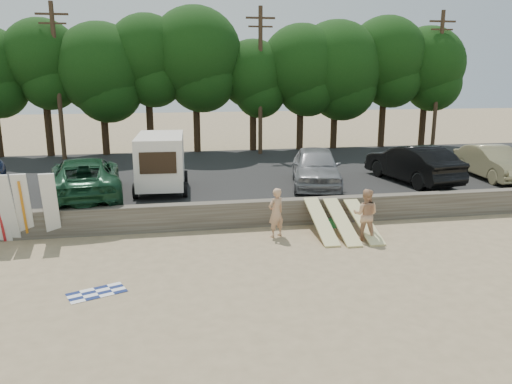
# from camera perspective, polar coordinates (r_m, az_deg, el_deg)

# --- Properties ---
(ground) EXTENTS (120.00, 120.00, 0.00)m
(ground) POSITION_cam_1_polar(r_m,az_deg,el_deg) (16.77, 3.88, -6.75)
(ground) COLOR tan
(ground) RESTS_ON ground
(seawall) EXTENTS (44.00, 0.50, 1.00)m
(seawall) POSITION_cam_1_polar(r_m,az_deg,el_deg) (19.39, 1.76, -2.35)
(seawall) COLOR #6B6356
(seawall) RESTS_ON ground
(parking_lot) EXTENTS (44.00, 14.50, 0.70)m
(parking_lot) POSITION_cam_1_polar(r_m,az_deg,el_deg) (26.60, -1.56, 1.70)
(parking_lot) COLOR #282828
(parking_lot) RESTS_ON ground
(treeline) EXTENTS (33.02, 6.11, 9.19)m
(treeline) POSITION_cam_1_polar(r_m,az_deg,el_deg) (33.15, -2.01, 14.54)
(treeline) COLOR #382616
(treeline) RESTS_ON parking_lot
(utility_poles) EXTENTS (25.80, 0.26, 9.00)m
(utility_poles) POSITION_cam_1_polar(r_m,az_deg,el_deg) (31.79, 0.50, 12.86)
(utility_poles) COLOR #473321
(utility_poles) RESTS_ON parking_lot
(box_trailer) EXTENTS (2.38, 3.99, 2.47)m
(box_trailer) POSITION_cam_1_polar(r_m,az_deg,el_deg) (22.14, -10.82, 3.62)
(box_trailer) COLOR white
(box_trailer) RESTS_ON parking_lot
(car_1) EXTENTS (3.54, 6.40, 1.69)m
(car_1) POSITION_cam_1_polar(r_m,az_deg,el_deg) (21.81, -18.99, 1.53)
(car_1) COLOR #163E25
(car_1) RESTS_ON parking_lot
(car_2) EXTENTS (3.24, 5.57, 1.78)m
(car_2) POSITION_cam_1_polar(r_m,az_deg,el_deg) (22.97, 6.85, 2.87)
(car_2) COLOR gray
(car_2) RESTS_ON parking_lot
(car_3) EXTENTS (2.81, 5.63, 1.77)m
(car_3) POSITION_cam_1_polar(r_m,az_deg,el_deg) (24.81, 17.44, 3.13)
(car_3) COLOR black
(car_3) RESTS_ON parking_lot
(car_4) EXTENTS (1.99, 4.92, 1.59)m
(car_4) POSITION_cam_1_polar(r_m,az_deg,el_deg) (27.10, 25.45, 3.06)
(car_4) COLOR #9B8E62
(car_4) RESTS_ON parking_lot
(surfboard_upright_3) EXTENTS (0.52, 0.79, 2.51)m
(surfboard_upright_3) POSITION_cam_1_polar(r_m,az_deg,el_deg) (19.08, -26.58, -1.72)
(surfboard_upright_3) COLOR silver
(surfboard_upright_3) RESTS_ON ground
(surfboard_upright_4) EXTENTS (0.58, 0.85, 2.51)m
(surfboard_upright_4) POSITION_cam_1_polar(r_m,az_deg,el_deg) (19.01, -25.06, -1.62)
(surfboard_upright_4) COLOR silver
(surfboard_upright_4) RESTS_ON ground
(surfboard_upright_5) EXTENTS (0.57, 0.87, 2.50)m
(surfboard_upright_5) POSITION_cam_1_polar(r_m,az_deg,el_deg) (18.77, -22.41, -1.56)
(surfboard_upright_5) COLOR silver
(surfboard_upright_5) RESTS_ON ground
(surfboard_low_0) EXTENTS (0.56, 2.86, 1.06)m
(surfboard_low_0) POSITION_cam_1_polar(r_m,az_deg,el_deg) (18.36, 7.43, -3.28)
(surfboard_low_0) COLOR beige
(surfboard_low_0) RESTS_ON ground
(surfboard_low_1) EXTENTS (0.56, 2.86, 1.03)m
(surfboard_low_1) POSITION_cam_1_polar(r_m,az_deg,el_deg) (18.46, 9.77, -3.32)
(surfboard_low_1) COLOR beige
(surfboard_low_1) RESTS_ON ground
(surfboard_low_2) EXTENTS (0.56, 2.88, 0.97)m
(surfboard_low_2) POSITION_cam_1_polar(r_m,az_deg,el_deg) (18.76, 12.15, -3.26)
(surfboard_low_2) COLOR beige
(surfboard_low_2) RESTS_ON ground
(beachgoer_a) EXTENTS (0.78, 0.68, 1.80)m
(beachgoer_a) POSITION_cam_1_polar(r_m,az_deg,el_deg) (17.90, 2.30, -2.37)
(beachgoer_a) COLOR tan
(beachgoer_a) RESTS_ON ground
(beachgoer_b) EXTENTS (1.11, 1.02, 1.84)m
(beachgoer_b) POSITION_cam_1_polar(r_m,az_deg,el_deg) (18.01, 12.42, -2.53)
(beachgoer_b) COLOR tan
(beachgoer_b) RESTS_ON ground
(cooler) EXTENTS (0.43, 0.36, 0.32)m
(cooler) POSITION_cam_1_polar(r_m,az_deg,el_deg) (19.37, 8.61, -3.56)
(cooler) COLOR green
(cooler) RESTS_ON ground
(gear_bag) EXTENTS (0.33, 0.29, 0.22)m
(gear_bag) POSITION_cam_1_polar(r_m,az_deg,el_deg) (19.55, 9.79, -3.61)
(gear_bag) COLOR #C83E17
(gear_bag) RESTS_ON ground
(beach_towel) EXTENTS (1.96, 1.96, 0.00)m
(beach_towel) POSITION_cam_1_polar(r_m,az_deg,el_deg) (14.40, -17.73, -10.91)
(beach_towel) COLOR white
(beach_towel) RESTS_ON ground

